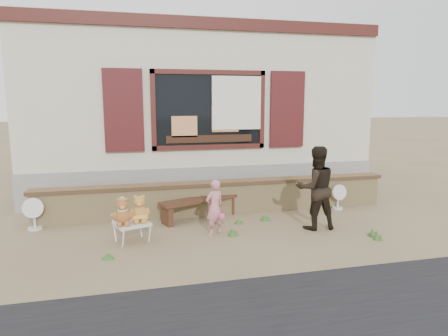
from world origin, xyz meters
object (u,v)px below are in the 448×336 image
object	(u,v)px
bench	(200,204)
teddy_bear_right	(140,208)
teddy_bear_left	(123,211)
child	(215,207)
folding_chair	(132,224)
adult	(316,188)

from	to	relation	value
bench	teddy_bear_right	size ratio (longest dim) A/B	3.63
teddy_bear_left	child	world-z (taller)	child
folding_chair	child	distance (m)	1.38
folding_chair	teddy_bear_left	world-z (taller)	teddy_bear_left
child	adult	xyz separation A→B (m)	(1.80, -0.10, 0.26)
folding_chair	child	size ratio (longest dim) A/B	0.67
folding_chair	adult	size ratio (longest dim) A/B	0.43
adult	folding_chair	bearing A→B (deg)	0.51
bench	teddy_bear_left	size ratio (longest dim) A/B	3.74
adult	teddy_bear_right	bearing A→B (deg)	-0.45
folding_chair	teddy_bear_left	bearing A→B (deg)	180.00
folding_chair	adult	bearing A→B (deg)	-21.25
folding_chair	teddy_bear_left	distance (m)	0.28
bench	teddy_bear_left	xyz separation A→B (m)	(-1.43, -1.02, 0.23)
bench	teddy_bear_right	bearing A→B (deg)	-162.57
bench	folding_chair	world-z (taller)	bench
bench	adult	distance (m)	2.19
bench	adult	xyz separation A→B (m)	(1.88, -1.05, 0.44)
child	folding_chair	bearing A→B (deg)	-22.00
bench	teddy_bear_left	distance (m)	1.77
bench	teddy_bear_left	world-z (taller)	teddy_bear_left
teddy_bear_right	adult	world-z (taller)	adult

